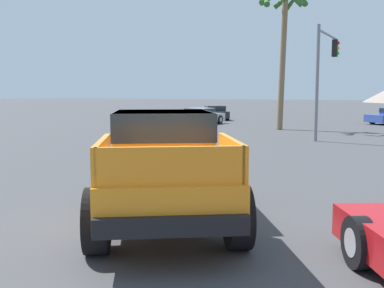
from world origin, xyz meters
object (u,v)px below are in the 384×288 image
object	(u,v)px
parked_car_silver	(201,116)
parked_car_dark	(215,113)
palm_tree_tall	(283,23)
orange_pickup_truck	(164,158)
traffic_light_main	(326,61)

from	to	relation	value
parked_car_silver	parked_car_dark	size ratio (longest dim) A/B	0.97
palm_tree_tall	orange_pickup_truck	bearing A→B (deg)	-78.52
parked_car_silver	parked_car_dark	world-z (taller)	parked_car_dark
orange_pickup_truck	palm_tree_tall	world-z (taller)	palm_tree_tall
parked_car_silver	orange_pickup_truck	bearing A→B (deg)	-58.50
orange_pickup_truck	traffic_light_main	xyz separation A→B (m)	(-0.61, 16.22, 2.75)
orange_pickup_truck	palm_tree_tall	bearing A→B (deg)	67.60
orange_pickup_truck	traffic_light_main	distance (m)	16.46
palm_tree_tall	parked_car_silver	bearing A→B (deg)	164.83
parked_car_dark	traffic_light_main	distance (m)	17.09
parked_car_dark	orange_pickup_truck	bearing A→B (deg)	-102.45
traffic_light_main	parked_car_dark	bearing A→B (deg)	44.63
parked_car_dark	palm_tree_tall	distance (m)	12.68
parked_car_silver	palm_tree_tall	size ratio (longest dim) A/B	0.48
parked_car_silver	traffic_light_main	xyz separation A→B (m)	(10.18, -6.13, 3.22)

